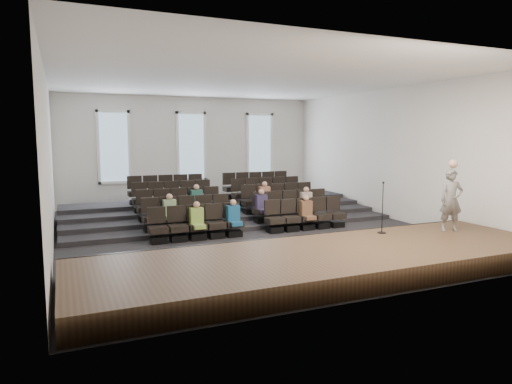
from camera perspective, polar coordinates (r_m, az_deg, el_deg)
ground at (r=15.45m, az=-1.07°, el=-4.88°), size 14.00×14.00×0.00m
ceiling at (r=15.23m, az=-1.11°, el=13.90°), size 12.00×14.00×0.02m
wall_back at (r=21.79m, az=-8.12°, el=5.14°), size 12.00×0.04×5.00m
wall_front at (r=9.05m, az=16.01°, el=2.43°), size 12.00×0.04×5.00m
wall_left at (r=14.02m, az=-24.56°, el=3.59°), size 0.04×14.00×5.00m
wall_right at (r=18.28m, az=16.72°, el=4.57°), size 0.04×14.00×5.00m
stage at (r=10.97m, az=9.19°, el=-8.57°), size 11.80×3.60×0.50m
stage_lip at (r=12.45m, az=4.79°, el=-6.63°), size 11.80×0.06×0.52m
risers at (r=18.34m, az=-4.83°, el=-2.39°), size 11.80×4.80×0.60m
seating_rows at (r=16.74m, az=-3.07°, el=-1.59°), size 6.80×4.70×1.67m
windows at (r=21.72m, az=-8.08°, el=5.66°), size 8.44×0.10×3.24m
audience at (r=15.60m, az=-1.52°, el=-1.74°), size 5.45×2.64×1.10m
speaker at (r=14.02m, az=23.22°, el=-0.95°), size 0.75×0.64×1.76m
mic_stand at (r=13.13m, az=15.49°, el=-3.12°), size 0.24×0.24×1.44m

